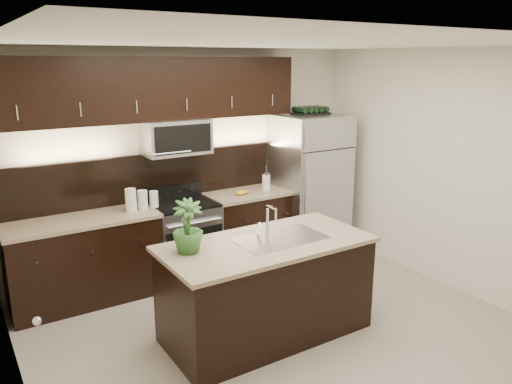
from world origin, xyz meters
TOP-DOWN VIEW (x-y plane):
  - ground at (0.00, 0.00)m, footprint 4.50×4.50m
  - room_walls at (-0.11, -0.04)m, footprint 4.52×4.02m
  - counter_run at (-0.46, 1.69)m, footprint 3.51×0.65m
  - upper_fixtures at (-0.43, 1.84)m, footprint 3.49×0.40m
  - island at (-0.14, 0.06)m, footprint 1.96×0.96m
  - sink_faucet at (0.01, 0.07)m, footprint 0.84×0.50m
  - refrigerator at (1.58, 1.63)m, footprint 0.90×0.81m
  - wine_rack at (1.58, 1.63)m, footprint 0.46×0.29m
  - plant at (-0.86, 0.21)m, footprint 0.31×0.31m
  - canisters at (-0.78, 1.66)m, footprint 0.39×0.15m
  - french_press at (0.90, 1.64)m, footprint 0.11×0.11m
  - bananas at (0.46, 1.61)m, footprint 0.22×0.20m

SIDE VIEW (x-z plane):
  - ground at x=0.00m, z-range 0.00..0.00m
  - counter_run at x=-0.46m, z-range 0.00..0.94m
  - island at x=-0.14m, z-range 0.00..0.94m
  - refrigerator at x=1.58m, z-range 0.00..1.87m
  - sink_faucet at x=0.01m, z-range 0.81..1.10m
  - bananas at x=0.46m, z-range 0.94..1.00m
  - canisters at x=-0.78m, z-range 0.92..1.19m
  - french_press at x=0.90m, z-range 0.90..1.21m
  - plant at x=-0.86m, z-range 0.94..1.41m
  - room_walls at x=-0.11m, z-range 0.34..3.05m
  - wine_rack at x=1.58m, z-range 1.87..1.97m
  - upper_fixtures at x=-0.43m, z-range 1.31..2.97m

